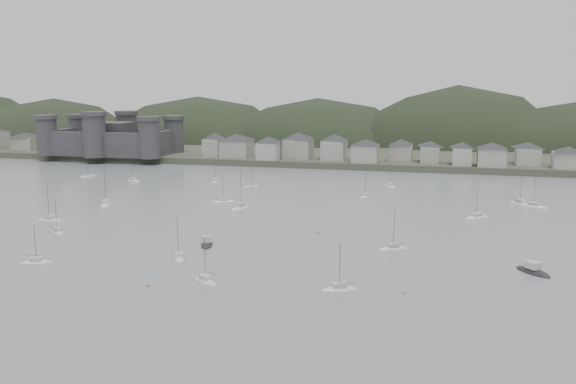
# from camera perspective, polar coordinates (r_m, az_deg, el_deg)

# --- Properties ---
(ground) EXTENTS (900.00, 900.00, 0.00)m
(ground) POSITION_cam_1_polar(r_m,az_deg,el_deg) (123.39, -8.86, -8.58)
(ground) COLOR slate
(ground) RESTS_ON ground
(far_shore_land) EXTENTS (900.00, 250.00, 3.00)m
(far_shore_land) POSITION_cam_1_polar(r_m,az_deg,el_deg) (406.67, 7.81, 4.55)
(far_shore_land) COLOR #383D2D
(far_shore_land) RESTS_ON ground
(forested_ridge) EXTENTS (851.55, 103.94, 102.57)m
(forested_ridge) POSITION_cam_1_polar(r_m,az_deg,el_deg) (382.27, 8.03, 2.27)
(forested_ridge) COLOR black
(forested_ridge) RESTS_ON ground
(castle) EXTENTS (66.00, 43.00, 20.00)m
(castle) POSITION_cam_1_polar(r_m,az_deg,el_deg) (333.29, -15.71, 4.74)
(castle) COLOR #353537
(castle) RESTS_ON far_shore_land
(waterfront_town) EXTENTS (451.48, 28.46, 12.92)m
(waterfront_town) POSITION_cam_1_polar(r_m,az_deg,el_deg) (292.13, 15.13, 3.63)
(waterfront_town) COLOR gray
(waterfront_town) RESTS_ON far_shore_land
(moored_fleet) EXTENTS (224.73, 166.59, 13.55)m
(moored_fleet) POSITION_cam_1_polar(r_m,az_deg,el_deg) (183.47, -0.18, -2.27)
(moored_fleet) COLOR silver
(moored_fleet) RESTS_ON ground
(motor_launch_near) EXTENTS (8.01, 8.65, 4.06)m
(motor_launch_near) POSITION_cam_1_polar(r_m,az_deg,el_deg) (140.53, 21.34, -6.73)
(motor_launch_near) COLOR black
(motor_launch_near) RESTS_ON ground
(motor_launch_far) EXTENTS (5.14, 8.39, 3.89)m
(motor_launch_far) POSITION_cam_1_polar(r_m,az_deg,el_deg) (153.88, -7.38, -4.70)
(motor_launch_far) COLOR black
(motor_launch_far) RESTS_ON ground
(mooring_buoys) EXTENTS (188.36, 124.48, 0.70)m
(mooring_buoys) POSITION_cam_1_polar(r_m,az_deg,el_deg) (168.04, 1.30, -3.42)
(mooring_buoys) COLOR #C87242
(mooring_buoys) RESTS_ON ground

